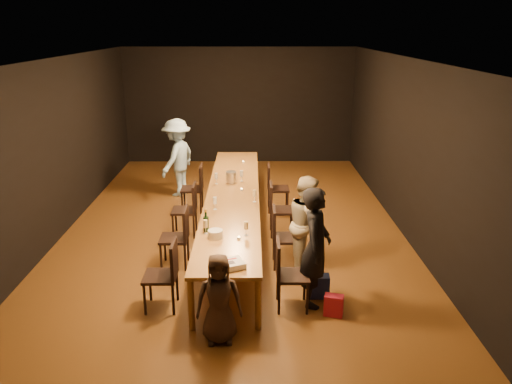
{
  "coord_description": "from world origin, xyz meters",
  "views": [
    {
      "loc": [
        0.33,
        -8.13,
        3.51
      ],
      "look_at": [
        0.4,
        -0.64,
        1.0
      ],
      "focal_mm": 35.0,
      "sensor_mm": 36.0,
      "label": 1
    }
  ],
  "objects_px": {
    "birthday_cake": "(230,265)",
    "ice_bucket": "(231,177)",
    "chair_right_2": "(282,209)",
    "chair_left_0": "(160,275)",
    "chair_left_3": "(192,188)",
    "table": "(233,197)",
    "woman_tan": "(307,224)",
    "chair_right_1": "(286,237)",
    "chair_left_2": "(184,210)",
    "man_blue": "(177,158)",
    "child": "(219,299)",
    "plate_stack": "(215,234)",
    "chair_right_0": "(293,275)",
    "chair_right_3": "(278,188)",
    "champagne_bottle": "(206,220)",
    "woman_birthday": "(316,247)"
  },
  "relations": [
    {
      "from": "chair_right_2",
      "to": "chair_left_0",
      "type": "height_order",
      "value": "same"
    },
    {
      "from": "woman_birthday",
      "to": "birthday_cake",
      "type": "xyz_separation_m",
      "value": [
        -1.09,
        -0.46,
        -0.02
      ]
    },
    {
      "from": "chair_left_3",
      "to": "child",
      "type": "xyz_separation_m",
      "value": [
        0.8,
        -4.32,
        0.08
      ]
    },
    {
      "from": "child",
      "to": "chair_right_0",
      "type": "bearing_deg",
      "value": 34.33
    },
    {
      "from": "plate_stack",
      "to": "chair_left_2",
      "type": "bearing_deg",
      "value": 110.05
    },
    {
      "from": "chair_right_0",
      "to": "chair_right_2",
      "type": "xyz_separation_m",
      "value": [
        0.0,
        2.4,
        0.0
      ]
    },
    {
      "from": "chair_right_3",
      "to": "chair_left_2",
      "type": "relative_size",
      "value": 1.0
    },
    {
      "from": "plate_stack",
      "to": "table",
      "type": "bearing_deg",
      "value": 84.79
    },
    {
      "from": "chair_left_0",
      "to": "man_blue",
      "type": "relative_size",
      "value": 0.56
    },
    {
      "from": "woman_tan",
      "to": "champagne_bottle",
      "type": "xyz_separation_m",
      "value": [
        -1.47,
        -0.32,
        0.19
      ]
    },
    {
      "from": "chair_right_0",
      "to": "chair_right_1",
      "type": "bearing_deg",
      "value": 180.0
    },
    {
      "from": "chair_right_1",
      "to": "chair_right_2",
      "type": "distance_m",
      "value": 1.2
    },
    {
      "from": "chair_left_3",
      "to": "ice_bucket",
      "type": "bearing_deg",
      "value": -123.77
    },
    {
      "from": "chair_left_2",
      "to": "child",
      "type": "relative_size",
      "value": 0.85
    },
    {
      "from": "woman_tan",
      "to": "child",
      "type": "xyz_separation_m",
      "value": [
        -1.2,
        -1.81,
        -0.18
      ]
    },
    {
      "from": "table",
      "to": "chair_left_2",
      "type": "bearing_deg",
      "value": 180.0
    },
    {
      "from": "table",
      "to": "chair_left_0",
      "type": "relative_size",
      "value": 6.45
    },
    {
      "from": "chair_left_0",
      "to": "plate_stack",
      "type": "bearing_deg",
      "value": -51.73
    },
    {
      "from": "chair_left_3",
      "to": "child",
      "type": "bearing_deg",
      "value": -169.5
    },
    {
      "from": "man_blue",
      "to": "plate_stack",
      "type": "distance_m",
      "value": 4.2
    },
    {
      "from": "chair_left_3",
      "to": "chair_left_2",
      "type": "bearing_deg",
      "value": -180.0
    },
    {
      "from": "chair_right_2",
      "to": "chair_left_0",
      "type": "bearing_deg",
      "value": -35.31
    },
    {
      "from": "table",
      "to": "man_blue",
      "type": "distance_m",
      "value": 2.53
    },
    {
      "from": "birthday_cake",
      "to": "child",
      "type": "bearing_deg",
      "value": -130.26
    },
    {
      "from": "chair_right_0",
      "to": "chair_left_2",
      "type": "relative_size",
      "value": 1.0
    },
    {
      "from": "chair_right_0",
      "to": "ice_bucket",
      "type": "distance_m",
      "value": 3.22
    },
    {
      "from": "chair_right_1",
      "to": "champagne_bottle",
      "type": "xyz_separation_m",
      "value": [
        -1.17,
        -0.43,
        0.45
      ]
    },
    {
      "from": "birthday_cake",
      "to": "ice_bucket",
      "type": "xyz_separation_m",
      "value": [
        -0.12,
        3.41,
        0.07
      ]
    },
    {
      "from": "table",
      "to": "woman_tan",
      "type": "bearing_deg",
      "value": -48.6
    },
    {
      "from": "chair_right_2",
      "to": "woman_tan",
      "type": "bearing_deg",
      "value": 12.95
    },
    {
      "from": "chair_right_2",
      "to": "chair_right_3",
      "type": "relative_size",
      "value": 1.0
    },
    {
      "from": "woman_tan",
      "to": "table",
      "type": "bearing_deg",
      "value": 43.76
    },
    {
      "from": "chair_left_2",
      "to": "chair_right_1",
      "type": "bearing_deg",
      "value": -125.22
    },
    {
      "from": "chair_left_0",
      "to": "chair_left_3",
      "type": "distance_m",
      "value": 3.6
    },
    {
      "from": "woman_birthday",
      "to": "chair_right_0",
      "type": "bearing_deg",
      "value": 125.45
    },
    {
      "from": "chair_left_2",
      "to": "ice_bucket",
      "type": "xyz_separation_m",
      "value": [
        0.8,
        0.67,
        0.39
      ]
    },
    {
      "from": "chair_right_0",
      "to": "man_blue",
      "type": "height_order",
      "value": "man_blue"
    },
    {
      "from": "ice_bucket",
      "to": "chair_left_3",
      "type": "bearing_deg",
      "value": 146.23
    },
    {
      "from": "chair_right_1",
      "to": "chair_left_3",
      "type": "xyz_separation_m",
      "value": [
        -1.7,
        2.4,
        0.0
      ]
    },
    {
      "from": "child",
      "to": "chair_left_0",
      "type": "bearing_deg",
      "value": 133.85
    },
    {
      "from": "chair_left_3",
      "to": "woman_birthday",
      "type": "bearing_deg",
      "value": -150.14
    },
    {
      "from": "chair_left_0",
      "to": "child",
      "type": "xyz_separation_m",
      "value": [
        0.8,
        -0.72,
        0.08
      ]
    },
    {
      "from": "chair_right_2",
      "to": "woman_tan",
      "type": "height_order",
      "value": "woman_tan"
    },
    {
      "from": "chair_right_3",
      "to": "chair_left_3",
      "type": "distance_m",
      "value": 1.7
    },
    {
      "from": "chair_left_0",
      "to": "chair_left_2",
      "type": "xyz_separation_m",
      "value": [
        0.0,
        2.4,
        0.0
      ]
    },
    {
      "from": "chair_left_2",
      "to": "man_blue",
      "type": "height_order",
      "value": "man_blue"
    },
    {
      "from": "child",
      "to": "plate_stack",
      "type": "distance_m",
      "value": 1.29
    },
    {
      "from": "chair_right_3",
      "to": "ice_bucket",
      "type": "relative_size",
      "value": 4.4
    },
    {
      "from": "chair_right_1",
      "to": "chair_left_2",
      "type": "distance_m",
      "value": 2.08
    },
    {
      "from": "child",
      "to": "chair_right_2",
      "type": "bearing_deg",
      "value": 69.64
    }
  ]
}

